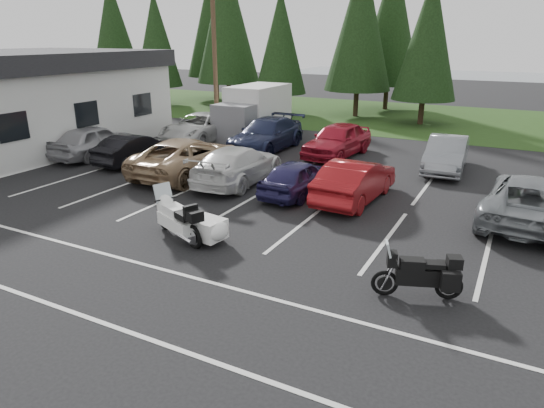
% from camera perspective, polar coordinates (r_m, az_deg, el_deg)
% --- Properties ---
extents(ground, '(120.00, 120.00, 0.00)m').
position_cam_1_polar(ground, '(14.74, 0.13, -3.38)').
color(ground, black).
rests_on(ground, ground).
extents(grass_strip, '(80.00, 16.00, 0.01)m').
position_cam_1_polar(grass_strip, '(37.06, 17.75, 9.51)').
color(grass_strip, '#1F3811').
rests_on(grass_strip, ground).
extents(lake_water, '(70.00, 50.00, 0.02)m').
position_cam_1_polar(lake_water, '(67.36, 26.20, 12.46)').
color(lake_water, slate).
rests_on(lake_water, ground).
extents(building, '(10.60, 15.60, 4.90)m').
position_cam_1_polar(building, '(29.30, -29.24, 10.51)').
color(building, silver).
rests_on(building, ground).
extents(utility_pole, '(1.60, 0.26, 9.00)m').
position_cam_1_polar(utility_pole, '(29.08, -6.77, 17.16)').
color(utility_pole, '#473321').
rests_on(utility_pole, ground).
extents(box_truck, '(2.40, 5.60, 2.90)m').
position_cam_1_polar(box_truck, '(28.74, -2.58, 10.74)').
color(box_truck, silver).
rests_on(box_truck, ground).
extents(stall_markings, '(32.00, 16.00, 0.01)m').
position_cam_1_polar(stall_markings, '(16.42, 3.35, -0.99)').
color(stall_markings, silver).
rests_on(stall_markings, ground).
extents(conifer_0, '(4.58, 4.58, 10.66)m').
position_cam_1_polar(conifer_0, '(48.69, -18.18, 18.96)').
color(conifer_0, '#332316').
rests_on(conifer_0, ground).
extents(conifer_1, '(3.96, 3.96, 9.22)m').
position_cam_1_polar(conifer_1, '(43.67, -13.47, 18.33)').
color(conifer_1, '#332316').
rests_on(conifer_1, ground).
extents(conifer_2, '(5.10, 5.10, 11.89)m').
position_cam_1_polar(conifer_2, '(41.41, -5.33, 20.89)').
color(conifer_2, '#332316').
rests_on(conifer_2, ground).
extents(conifer_3, '(3.87, 3.87, 9.02)m').
position_cam_1_polar(conifer_3, '(37.45, 1.02, 18.58)').
color(conifer_3, '#332316').
rests_on(conifer_3, ground).
extents(conifer_4, '(4.80, 4.80, 11.17)m').
position_cam_1_polar(conifer_4, '(36.77, 10.36, 20.25)').
color(conifer_4, '#332316').
rests_on(conifer_4, ground).
extents(conifer_5, '(4.14, 4.14, 9.63)m').
position_cam_1_polar(conifer_5, '(34.26, 17.96, 18.26)').
color(conifer_5, '#332316').
rests_on(conifer_5, ground).
extents(conifer_back_a, '(5.28, 5.28, 12.30)m').
position_cam_1_polar(conifer_back_a, '(47.12, -6.78, 20.92)').
color(conifer_back_a, '#332316').
rests_on(conifer_back_a, ground).
extents(conifer_back_b, '(4.97, 4.97, 11.58)m').
position_cam_1_polar(conifer_back_b, '(40.91, 13.89, 20.22)').
color(conifer_back_b, '#332316').
rests_on(conifer_back_b, ground).
extents(car_near_0, '(2.00, 4.73, 1.60)m').
position_cam_1_polar(car_near_0, '(25.43, -20.11, 7.00)').
color(car_near_0, '#A09FA4').
rests_on(car_near_0, ground).
extents(car_near_1, '(1.56, 4.20, 1.37)m').
position_cam_1_polar(car_near_1, '(23.60, -15.83, 6.29)').
color(car_near_1, black).
rests_on(car_near_1, ground).
extents(car_near_2, '(2.81, 5.81, 1.59)m').
position_cam_1_polar(car_near_2, '(21.02, -9.91, 5.52)').
color(car_near_2, '#957856').
rests_on(car_near_2, ground).
extents(car_near_3, '(2.35, 5.23, 1.49)m').
position_cam_1_polar(car_near_3, '(19.64, -4.01, 4.64)').
color(car_near_3, silver).
rests_on(car_near_3, ground).
extents(car_near_4, '(1.74, 3.99, 1.34)m').
position_cam_1_polar(car_near_4, '(18.10, 2.99, 3.15)').
color(car_near_4, '#201C47').
rests_on(car_near_4, ground).
extents(car_near_5, '(1.82, 4.65, 1.51)m').
position_cam_1_polar(car_near_5, '(17.63, 9.76, 2.74)').
color(car_near_5, maroon).
rests_on(car_near_5, ground).
extents(car_near_6, '(3.02, 5.73, 1.54)m').
position_cam_1_polar(car_near_6, '(17.36, 28.21, 0.48)').
color(car_near_6, slate).
rests_on(car_near_6, ground).
extents(car_far_0, '(2.65, 5.60, 1.54)m').
position_cam_1_polar(car_far_0, '(27.96, -8.42, 8.91)').
color(car_far_0, silver).
rests_on(car_far_0, ground).
extents(car_far_1, '(2.29, 5.60, 1.62)m').
position_cam_1_polar(car_far_1, '(25.36, -0.67, 8.16)').
color(car_far_1, '#161C38').
rests_on(car_far_1, ground).
extents(car_far_2, '(2.42, 5.00, 1.64)m').
position_cam_1_polar(car_far_2, '(24.22, 7.71, 7.49)').
color(car_far_2, maroon).
rests_on(car_far_2, ground).
extents(car_far_3, '(1.83, 4.61, 1.49)m').
position_cam_1_polar(car_far_3, '(22.69, 19.82, 5.54)').
color(car_far_3, slate).
rests_on(car_far_3, ground).
extents(touring_motorcycle, '(2.84, 1.86, 1.51)m').
position_cam_1_polar(touring_motorcycle, '(14.32, -11.06, -1.21)').
color(touring_motorcycle, white).
rests_on(touring_motorcycle, ground).
extents(cargo_trailer, '(1.77, 1.17, 0.76)m').
position_cam_1_polar(cargo_trailer, '(14.04, -7.87, -3.09)').
color(cargo_trailer, white).
rests_on(cargo_trailer, ground).
extents(adventure_motorcycle, '(2.38, 1.52, 1.37)m').
position_cam_1_polar(adventure_motorcycle, '(11.45, 16.81, -7.45)').
color(adventure_motorcycle, black).
rests_on(adventure_motorcycle, ground).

